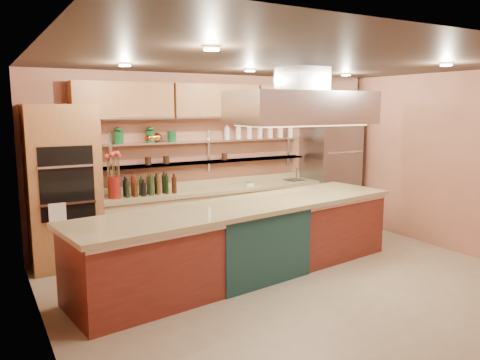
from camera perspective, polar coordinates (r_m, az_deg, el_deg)
floor at (r=6.24m, az=6.96°, el=-12.52°), size 6.00×5.00×0.02m
ceiling at (r=5.83m, az=7.50°, el=14.12°), size 6.00×5.00×0.02m
wall_back at (r=8.00m, az=-3.61°, el=2.71°), size 6.00×0.04×2.80m
wall_left at (r=4.74m, az=-23.18°, el=-2.31°), size 0.04×5.00×2.80m
wall_right at (r=8.03m, az=24.60°, el=1.94°), size 0.04×5.00×2.80m
oven_stack at (r=6.99m, az=-20.71°, el=-0.83°), size 0.95×0.64×2.30m
refrigerator at (r=9.04m, az=10.95°, el=1.04°), size 0.95×0.72×2.10m
back_counter at (r=7.87m, az=-2.90°, el=-4.30°), size 3.84×0.64×0.93m
wall_shelf_lower at (r=7.86m, az=-3.52°, el=2.24°), size 3.60×0.26×0.03m
wall_shelf_upper at (r=7.83m, az=-3.54°, el=4.78°), size 3.60×0.26×0.03m
upper_cabinets at (r=7.79m, az=-3.09°, el=9.55°), size 4.60×0.36×0.55m
range_hood at (r=6.61m, az=7.52°, el=8.73°), size 2.00×1.00×0.45m
ceiling_downlights at (r=5.99m, az=6.30°, el=13.71°), size 4.00×2.80×0.02m
island at (r=6.36m, az=0.67°, el=-7.28°), size 4.78×1.64×0.98m
flower_vase at (r=7.11m, az=-15.09°, el=-0.91°), size 0.19×0.19×0.32m
oil_bottle_cluster at (r=7.27m, az=-10.88°, el=-0.71°), size 0.89×0.49×0.28m
kitchen_scale at (r=8.01m, az=1.11°, el=-0.37°), size 0.16×0.14×0.08m
bar_faucet at (r=8.68m, az=6.89°, el=0.72°), size 0.03×0.03×0.21m
copper_kettle at (r=7.45m, az=-10.21°, el=5.13°), size 0.24×0.24×0.15m
green_canister at (r=7.54m, az=-8.31°, el=5.29°), size 0.16×0.16×0.17m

